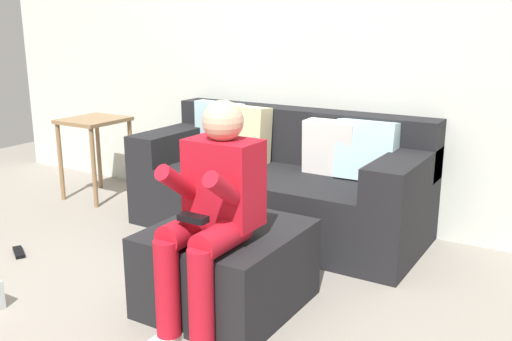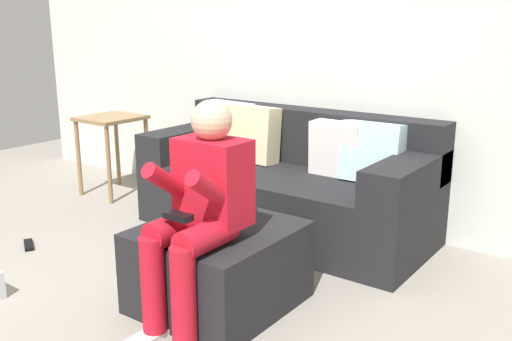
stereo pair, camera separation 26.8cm
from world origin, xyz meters
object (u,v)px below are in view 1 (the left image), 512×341
side_table (94,134)px  remote_under_side_table (19,252)px  person_seated (211,208)px  couch_sectional (282,183)px  ottoman (227,267)px

side_table → remote_under_side_table: bearing=-67.2°
person_seated → side_table: (-2.06, 1.21, -0.06)m
couch_sectional → remote_under_side_table: size_ratio=10.93×
remote_under_side_table → side_table: bearing=142.5°
side_table → remote_under_side_table: 1.35m
ottoman → side_table: bearing=153.2°
couch_sectional → side_table: (-1.69, -0.14, 0.20)m
side_table → remote_under_side_table: (0.48, -1.15, -0.53)m
person_seated → remote_under_side_table: bearing=177.7°
couch_sectional → person_seated: bearing=-74.7°
couch_sectional → remote_under_side_table: (-1.21, -1.29, -0.33)m
remote_under_side_table → ottoman: bearing=34.9°
ottoman → person_seated: (0.05, -0.20, 0.39)m
couch_sectional → person_seated: 1.43m
person_seated → side_table: person_seated is taller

